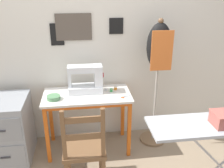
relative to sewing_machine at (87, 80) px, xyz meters
The scene contains 12 objects.
ground_plane 0.92m from the sewing_machine, 92.53° to the right, with size 14.00×14.00×0.00m, color gray.
wall_back 0.48m from the sewing_machine, 93.22° to the left, with size 10.00×0.07×2.55m.
sewing_table 0.26m from the sewing_machine, 100.26° to the right, with size 0.99×0.51×0.72m.
sewing_machine is the anchor object (origin of this frame).
fabric_bowl 0.42m from the sewing_machine, 158.16° to the right, with size 0.14×0.14×0.04m.
scissors 0.46m from the sewing_machine, 26.77° to the right, with size 0.12×0.08×0.01m.
thread_spool_near_machine 0.25m from the sewing_machine, ahead, with size 0.03×0.03×0.03m.
thread_spool_mid_table 0.30m from the sewing_machine, ahead, with size 0.04×0.04×0.04m.
thread_spool_far_edge 0.35m from the sewing_machine, ahead, with size 0.04×0.04×0.04m.
wooden_chair 0.80m from the sewing_machine, 96.42° to the right, with size 0.40×0.38×0.91m.
filing_cabinet 1.03m from the sewing_machine, behind, with size 0.44×0.57×0.73m.
dress_form 0.84m from the sewing_machine, ahead, with size 0.32×0.32×1.54m.
Camera 1 is at (-0.06, -2.32, 1.89)m, focal length 40.00 mm.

